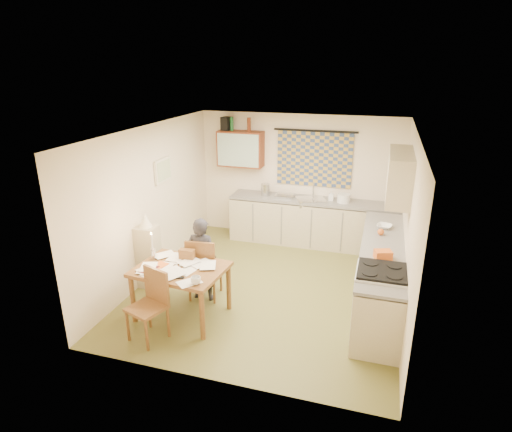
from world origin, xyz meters
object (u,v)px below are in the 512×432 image
(counter_right, at_px, (380,275))
(dining_table, at_px, (182,291))
(counter_back, at_px, (314,222))
(person, at_px, (202,259))
(stove, at_px, (378,304))
(shelf_stand, at_px, (149,257))
(chair_far, at_px, (205,279))

(counter_right, bearing_deg, dining_table, -156.03)
(counter_back, relative_size, person, 2.53)
(stove, height_order, person, person)
(stove, distance_m, dining_table, 2.67)
(counter_right, relative_size, dining_table, 2.31)
(counter_back, bearing_deg, shelf_stand, -132.48)
(counter_right, bearing_deg, chair_far, -166.48)
(dining_table, xyz_separation_m, chair_far, (0.11, 0.57, -0.07))
(dining_table, relative_size, shelf_stand, 1.25)
(dining_table, distance_m, person, 0.60)
(dining_table, height_order, person, person)
(person, bearing_deg, dining_table, 79.56)
(counter_back, height_order, shelf_stand, shelf_stand)
(chair_far, xyz_separation_m, shelf_stand, (-0.99, 0.07, 0.20))
(dining_table, bearing_deg, shelf_stand, 149.38)
(counter_right, xyz_separation_m, chair_far, (-2.55, -0.61, -0.15))
(counter_back, xyz_separation_m, dining_table, (-1.35, -3.07, -0.07))
(counter_right, height_order, stove, stove)
(chair_far, height_order, person, person)
(counter_right, distance_m, chair_far, 2.63)
(person, bearing_deg, shelf_stand, -7.14)
(counter_right, relative_size, stove, 3.02)
(stove, relative_size, dining_table, 0.76)
(counter_back, relative_size, counter_right, 1.12)
(chair_far, bearing_deg, person, 67.95)
(counter_back, height_order, person, person)
(stove, bearing_deg, dining_table, -174.07)
(dining_table, bearing_deg, stove, 11.09)
(stove, distance_m, chair_far, 2.57)
(chair_far, relative_size, shelf_stand, 0.97)
(counter_right, distance_m, stove, 0.91)
(counter_back, relative_size, shelf_stand, 3.23)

